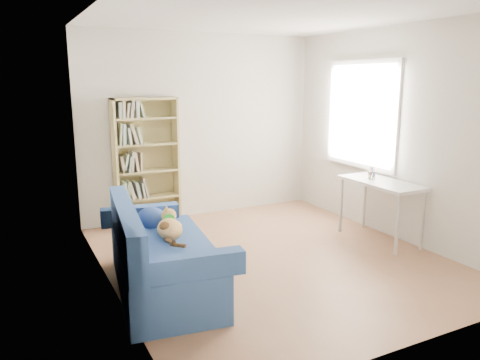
% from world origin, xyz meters
% --- Properties ---
extents(ground, '(4.00, 4.00, 0.00)m').
position_xyz_m(ground, '(0.00, 0.00, 0.00)').
color(ground, '#8B5C3E').
rests_on(ground, ground).
extents(room_shell, '(3.54, 4.04, 2.62)m').
position_xyz_m(room_shell, '(0.10, 0.03, 1.64)').
color(room_shell, silver).
rests_on(room_shell, ground).
extents(sofa, '(1.05, 1.84, 0.86)m').
position_xyz_m(sofa, '(-1.36, -0.21, 0.32)').
color(sofa, navy).
rests_on(sofa, ground).
extents(bookshelf, '(0.86, 0.27, 1.73)m').
position_xyz_m(bookshelf, '(-0.87, 1.85, 0.80)').
color(bookshelf, tan).
rests_on(bookshelf, ground).
extents(desk, '(0.50, 1.08, 0.75)m').
position_xyz_m(desk, '(1.48, -0.09, 0.66)').
color(desk, white).
rests_on(desk, ground).
extents(pen_cup, '(0.09, 0.09, 0.17)m').
position_xyz_m(pen_cup, '(1.46, 0.06, 0.81)').
color(pen_cup, white).
rests_on(pen_cup, desk).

